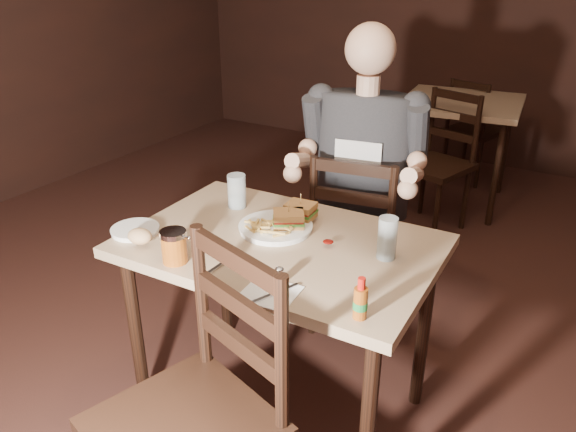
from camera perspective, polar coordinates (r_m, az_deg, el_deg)
The scene contains 23 objects.
room_shell at distance 1.77m, azimuth 0.96°, elevation 15.08°, with size 7.00×7.00×7.00m.
main_table at distance 2.06m, azimuth -0.72°, elevation -4.80°, with size 1.12×0.77×0.77m.
bg_table at distance 4.25m, azimuth 17.14°, elevation 10.01°, with size 0.88×0.88×0.77m.
chair_far at distance 2.71m, azimuth 7.26°, elevation -2.43°, with size 0.43×0.47×0.93m, color black, non-canonical shape.
chair_near at distance 1.71m, azimuth -10.62°, elevation -20.41°, with size 0.46×0.50×1.00m, color black, non-canonical shape.
bg_chair_far at distance 4.84m, azimuth 18.48°, elevation 8.30°, with size 0.38×0.42×0.83m, color black, non-canonical shape.
bg_chair_near at distance 3.80m, azimuth 14.52°, elevation 5.03°, with size 0.42×0.46×0.91m, color black, non-canonical shape.
diner at distance 2.47m, azimuth 7.60°, elevation 7.50°, with size 0.57×0.45×0.98m, color #2A292D, non-canonical shape.
dinner_plate at distance 2.10m, azimuth -1.27°, elevation -1.24°, with size 0.27×0.27×0.02m, color white.
sandwich_left at distance 2.14m, azimuth 1.30°, elevation 0.98°, with size 0.11×0.09×0.10m, color #C0894A, non-canonical shape.
sandwich_right at distance 2.07m, azimuth 0.05°, elevation 0.13°, with size 0.11×0.09×0.10m, color #C0894A, non-canonical shape.
fries_pile at distance 2.06m, azimuth -1.86°, elevation -0.98°, with size 0.23×0.16×0.04m, color tan, non-canonical shape.
ketchup_dollop at distance 1.98m, azimuth 4.10°, elevation -2.62°, with size 0.04×0.04×0.01m, color maroon.
glass_left at distance 2.28m, azimuth -5.23°, elevation 2.54°, with size 0.07×0.07×0.14m, color silver.
glass_right at distance 1.91m, azimuth 10.04°, elevation -2.23°, with size 0.07×0.07×0.15m, color silver.
hot_sauce at distance 1.60m, azimuth 7.40°, elevation -8.27°, with size 0.04×0.04×0.13m, color #8C4210, non-canonical shape.
salt_shaker at distance 1.76m, azimuth -0.87°, elevation -6.11°, with size 0.03×0.03×0.05m, color white, non-canonical shape.
syrup_dispenser at distance 1.90m, azimuth -11.49°, elevation -3.05°, with size 0.09×0.09×0.11m, color #8C4210, non-canonical shape.
napkin at distance 1.72m, azimuth -1.83°, elevation -7.81°, with size 0.16×0.15×0.00m, color white.
knife at distance 1.86m, azimuth -7.17°, elevation -5.12°, with size 0.01×0.20×0.00m, color silver.
fork at distance 1.71m, azimuth -1.26°, elevation -7.83°, with size 0.01×0.17×0.01m, color silver.
side_plate at distance 2.16m, azimuth -15.26°, elevation -1.45°, with size 0.17×0.17×0.01m, color white.
bread_roll at distance 2.03m, azimuth -14.83°, elevation -1.99°, with size 0.09×0.07×0.05m, color tan.
Camera 1 is at (0.87, -1.51, 1.71)m, focal length 35.00 mm.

